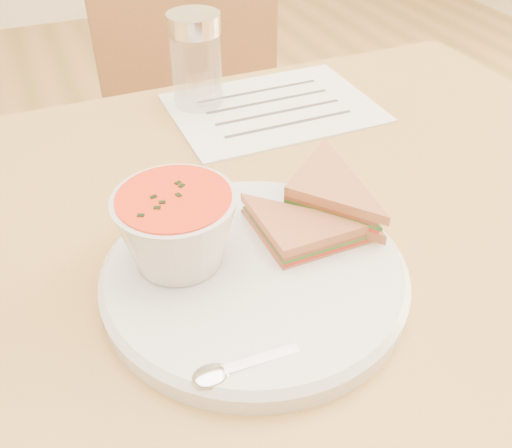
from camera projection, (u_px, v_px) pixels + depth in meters
name	position (u px, v px, depth m)	size (l,w,h in m)	color
dining_table	(247.00, 432.00, 0.81)	(1.00, 0.70, 0.75)	olive
chair_far	(221.00, 191.00, 1.19)	(0.38, 0.38, 0.85)	brown
plate	(254.00, 276.00, 0.51)	(0.27, 0.27, 0.02)	silver
soup_bowl	(177.00, 232.00, 0.49)	(0.11, 0.11, 0.07)	silver
sandwich_half_a	(283.00, 264.00, 0.49)	(0.09, 0.09, 0.03)	#B76C40
sandwich_half_b	(284.00, 201.00, 0.54)	(0.10, 0.10, 0.03)	#B76C40
spoon	(267.00, 358.00, 0.42)	(0.15, 0.03, 0.01)	silver
paper_menu	(273.00, 108.00, 0.78)	(0.27, 0.20, 0.00)	white
condiment_shaker	(196.00, 61.00, 0.75)	(0.07, 0.07, 0.13)	silver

